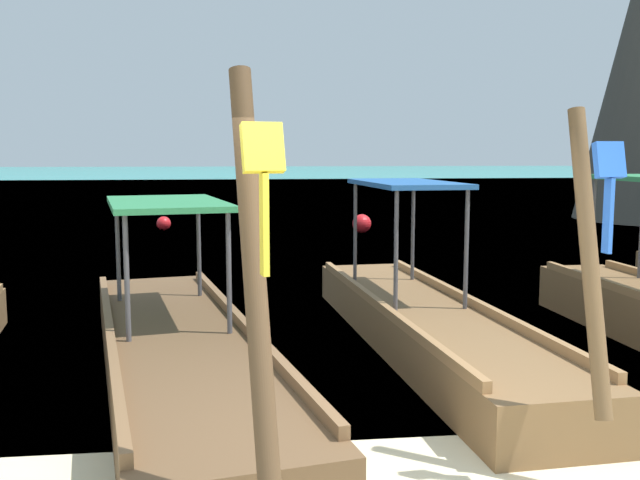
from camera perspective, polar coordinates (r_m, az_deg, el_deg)
sea_water at (r=65.46m, az=-6.12°, el=4.95°), size 120.00×120.00×0.00m
longtail_boat_yellow_ribbon at (r=7.28m, az=-11.31°, el=-8.91°), size 2.65×7.10×2.78m
longtail_boat_blue_ribbon at (r=8.51m, az=8.50°, el=-6.55°), size 1.67×6.96×2.64m
mooring_buoy_near at (r=20.53m, az=3.39°, el=1.32°), size 0.55×0.55×0.55m
mooring_buoy_far at (r=21.73m, az=-12.49°, el=1.31°), size 0.42×0.42×0.42m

